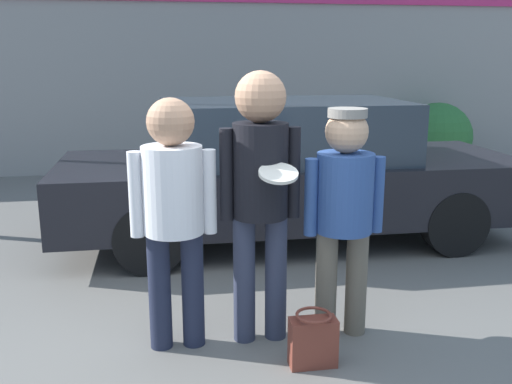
{
  "coord_description": "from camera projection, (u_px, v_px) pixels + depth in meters",
  "views": [
    {
      "loc": [
        -0.35,
        -3.38,
        1.93
      ],
      "look_at": [
        0.29,
        0.39,
        1.01
      ],
      "focal_mm": 40.0,
      "sensor_mm": 36.0,
      "label": 1
    }
  ],
  "objects": [
    {
      "name": "parked_car_near",
      "position": [
        288.0,
        171.0,
        6.02
      ],
      "size": [
        4.78,
        1.78,
        1.48
      ],
      "color": "black",
      "rests_on": "ground"
    },
    {
      "name": "person_right",
      "position": [
        344.0,
        203.0,
        3.85
      ],
      "size": [
        0.56,
        0.39,
        1.6
      ],
      "color": "#665B4C",
      "rests_on": "ground"
    },
    {
      "name": "ground_plane",
      "position": [
        222.0,
        357.0,
        3.75
      ],
      "size": [
        56.0,
        56.0,
        0.0
      ],
      "primitive_type": "plane",
      "color": "#66635E"
    },
    {
      "name": "storefront_building",
      "position": [
        179.0,
        78.0,
        9.53
      ],
      "size": [
        24.0,
        0.22,
        3.08
      ],
      "color": "gray",
      "rests_on": "ground"
    },
    {
      "name": "person_left",
      "position": [
        173.0,
        202.0,
        3.67
      ],
      "size": [
        0.56,
        0.39,
        1.68
      ],
      "color": "#1E2338",
      "rests_on": "ground"
    },
    {
      "name": "handbag",
      "position": [
        313.0,
        340.0,
        3.61
      ],
      "size": [
        0.3,
        0.23,
        0.36
      ],
      "color": "brown",
      "rests_on": "ground"
    },
    {
      "name": "shrub",
      "position": [
        437.0,
        137.0,
        9.72
      ],
      "size": [
        1.17,
        1.17,
        1.17
      ],
      "color": "#2D6B33",
      "rests_on": "ground"
    },
    {
      "name": "person_middle_with_frisbee",
      "position": [
        260.0,
        182.0,
        3.75
      ],
      "size": [
        0.54,
        0.56,
        1.84
      ],
      "color": "#2D3347",
      "rests_on": "ground"
    }
  ]
}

